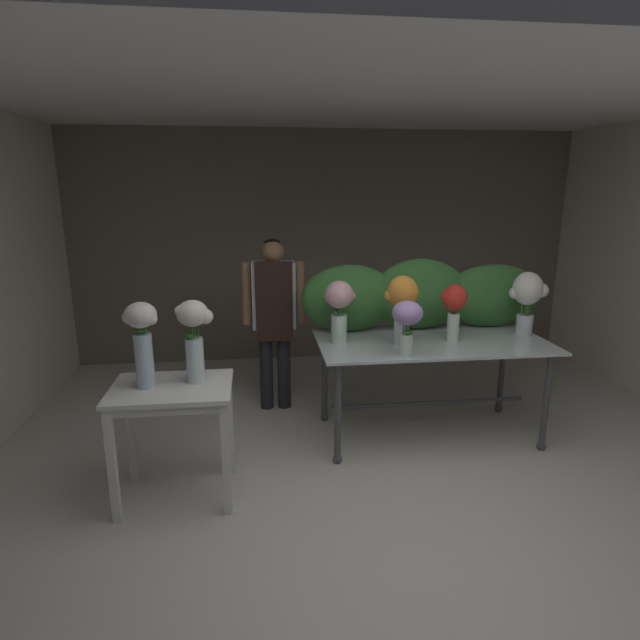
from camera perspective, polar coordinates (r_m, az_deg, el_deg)
name	(u,v)px	position (r m, az deg, el deg)	size (l,w,h in m)	color
ground_plane	(355,422)	(4.69, 3.86, -11.03)	(8.51, 8.51, 0.00)	beige
wall_back	(326,247)	(6.18, 0.67, 7.95)	(5.89, 0.12, 2.64)	#706656
ceiling_slab	(361,92)	(4.29, 4.51, 23.55)	(6.01, 3.99, 0.12)	silver
display_table_glass	(430,355)	(4.29, 11.97, -3.73)	(1.82, 0.94, 0.83)	silver
side_table_white	(172,402)	(3.51, -15.81, -8.59)	(0.76, 0.57, 0.78)	white
florist	(274,308)	(4.68, -5.06, 1.31)	(0.56, 0.24, 1.57)	#232328
foliage_backdrop	(420,296)	(4.51, 10.85, 2.59)	(2.10, 0.32, 0.60)	#387033
vase_blush_snapdragons	(339,306)	(4.02, 2.07, 1.59)	(0.24, 0.22, 0.49)	silver
vase_scarlet_tulips	(454,306)	(4.19, 14.40, 1.44)	(0.20, 0.19, 0.45)	silver
vase_ivory_dahlias	(527,296)	(4.55, 21.70, 2.43)	(0.30, 0.24, 0.52)	silver
vase_lilac_carnations	(407,320)	(3.76, 9.50, -0.01)	(0.22, 0.22, 0.41)	silver
vase_sunset_freesia	(402,301)	(4.00, 8.95, 2.07)	(0.26, 0.23, 0.54)	silver
vase_white_roses_tall	(142,338)	(3.40, -18.83, -1.92)	(0.22, 0.20, 0.55)	silver
vase_cream_lisianthus_tall	(194,334)	(3.40, -13.59, -1.50)	(0.23, 0.20, 0.54)	silver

